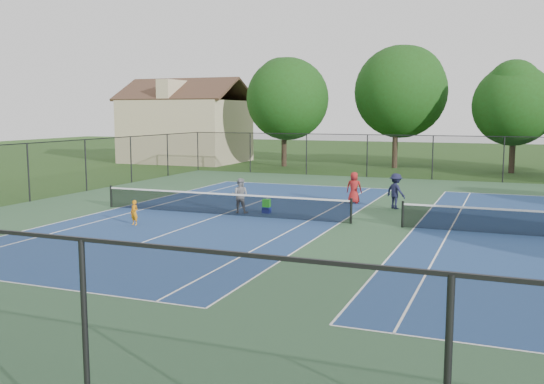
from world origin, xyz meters
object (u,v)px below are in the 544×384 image
at_px(bystander_b, 396,191).
at_px(bystander_c, 354,188).
at_px(tree_back_a, 284,94).
at_px(clapboard_house, 186,128).
at_px(child_player, 134,213).
at_px(instructor, 240,196).
at_px(tree_back_c, 515,100).
at_px(tree_back_b, 397,87).
at_px(ball_hopper, 267,203).
at_px(ball_crate, 267,210).

distance_m(bystander_b, bystander_c, 2.46).
bearing_deg(tree_back_a, clapboard_house, 174.29).
bearing_deg(clapboard_house, child_player, -64.19).
distance_m(child_player, instructor, 5.13).
bearing_deg(tree_back_a, tree_back_c, 3.18).
relative_size(tree_back_a, instructor, 5.70).
bearing_deg(tree_back_b, tree_back_a, -167.47).
bearing_deg(ball_hopper, tree_back_c, 66.65).
distance_m(tree_back_b, instructor, 25.97).
bearing_deg(tree_back_c, bystander_b, -103.94).
bearing_deg(instructor, child_player, 50.60).
bearing_deg(tree_back_c, bystander_c, -110.66).
bearing_deg(bystander_b, clapboard_house, -7.35).
bearing_deg(bystander_b, bystander_c, 11.30).
bearing_deg(tree_back_b, clapboard_house, -176.99).
relative_size(bystander_c, ball_hopper, 4.44).
distance_m(tree_back_a, bystander_b, 23.88).
distance_m(instructor, bystander_b, 7.44).
distance_m(tree_back_b, tree_back_c, 9.12).
distance_m(instructor, ball_crate, 1.38).
bearing_deg(ball_crate, bystander_b, 33.43).
relative_size(child_player, instructor, 0.64).
bearing_deg(clapboard_house, tree_back_b, 3.01).
height_order(tree_back_b, instructor, tree_back_b).
bearing_deg(ball_hopper, bystander_c, 56.10).
distance_m(clapboard_house, bystander_c, 28.46).
height_order(child_player, ball_crate, child_player).
xyz_separation_m(tree_back_a, ball_crate, (7.71, -22.84, -5.89)).
relative_size(instructor, ball_hopper, 4.46).
relative_size(tree_back_a, bystander_c, 5.72).
relative_size(clapboard_house, bystander_c, 6.76).
bearing_deg(ball_crate, instructor, -162.70).
bearing_deg(bystander_c, ball_hopper, 51.98).
xyz_separation_m(clapboard_house, instructor, (16.55, -24.20, -2.29)).
xyz_separation_m(clapboard_house, bystander_b, (22.94, -20.39, -2.24)).
bearing_deg(ball_hopper, tree_back_b, 87.02).
height_order(tree_back_c, child_player, tree_back_c).
height_order(tree_back_b, ball_hopper, tree_back_b).
height_order(tree_back_a, child_player, tree_back_a).
height_order(bystander_b, ball_crate, bystander_b).
xyz_separation_m(tree_back_a, tree_back_c, (18.00, 1.00, -0.56)).
distance_m(tree_back_c, bystander_b, 21.51).
relative_size(clapboard_house, instructor, 6.72).
xyz_separation_m(tree_back_c, ball_crate, (-10.29, -23.84, -5.34)).
xyz_separation_m(child_player, instructor, (2.76, 4.32, 0.29)).
xyz_separation_m(tree_back_a, bystander_c, (10.67, -18.42, -5.24)).
height_order(tree_back_c, bystander_c, tree_back_c).
height_order(tree_back_a, clapboard_house, tree_back_a).
xyz_separation_m(tree_back_c, instructor, (-11.45, -24.20, -4.68)).
bearing_deg(ball_hopper, clapboard_house, 126.60).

